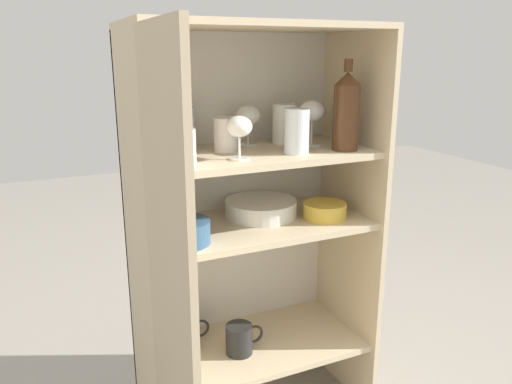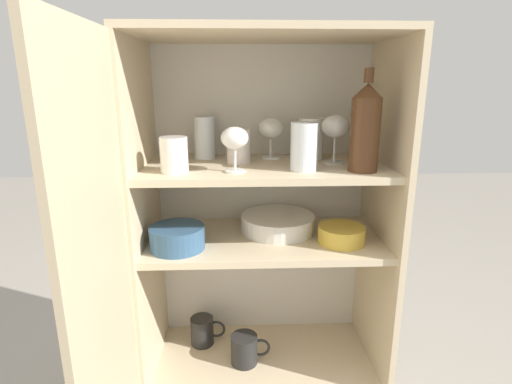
# 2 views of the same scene
# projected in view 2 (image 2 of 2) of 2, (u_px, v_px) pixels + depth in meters

# --- Properties ---
(cupboard_back_panel) EXTENTS (0.74, 0.02, 1.26)m
(cupboard_back_panel) POSITION_uv_depth(u_px,v_px,m) (261.00, 232.00, 1.43)
(cupboard_back_panel) COLOR silver
(cupboard_back_panel) RESTS_ON ground_plane
(cupboard_side_left) EXTENTS (0.02, 0.39, 1.26)m
(cupboard_side_left) POSITION_uv_depth(u_px,v_px,m) (149.00, 255.00, 1.23)
(cupboard_side_left) COLOR #CCB793
(cupboard_side_left) RESTS_ON ground_plane
(cupboard_side_right) EXTENTS (0.02, 0.39, 1.26)m
(cupboard_side_right) POSITION_uv_depth(u_px,v_px,m) (378.00, 251.00, 1.26)
(cupboard_side_right) COLOR #CCB793
(cupboard_side_right) RESTS_ON ground_plane
(cupboard_top_panel) EXTENTS (0.74, 0.39, 0.02)m
(cupboard_top_panel) POSITION_uv_depth(u_px,v_px,m) (266.00, 34.00, 1.08)
(cupboard_top_panel) COLOR #CCB793
(cupboard_top_panel) RESTS_ON cupboard_side_left
(shelf_board_lower) EXTENTS (0.70, 0.36, 0.02)m
(shelf_board_lower) POSITION_uv_depth(u_px,v_px,m) (264.00, 358.00, 1.35)
(shelf_board_lower) COLOR beige
(shelf_board_middle) EXTENTS (0.70, 0.36, 0.02)m
(shelf_board_middle) POSITION_uv_depth(u_px,v_px,m) (265.00, 240.00, 1.24)
(shelf_board_middle) COLOR beige
(shelf_board_upper) EXTENTS (0.70, 0.36, 0.02)m
(shelf_board_upper) POSITION_uv_depth(u_px,v_px,m) (265.00, 168.00, 1.18)
(shelf_board_upper) COLOR beige
(cupboard_door) EXTENTS (0.02, 0.36, 1.26)m
(cupboard_door) POSITION_uv_depth(u_px,v_px,m) (106.00, 328.00, 0.87)
(cupboard_door) COLOR tan
(cupboard_door) RESTS_ON ground_plane
(tumbler_glass_0) EXTENTS (0.07, 0.07, 0.13)m
(tumbler_glass_0) POSITION_uv_depth(u_px,v_px,m) (205.00, 138.00, 1.26)
(tumbler_glass_0) COLOR white
(tumbler_glass_0) RESTS_ON shelf_board_upper
(tumbler_glass_1) EXTENTS (0.07, 0.07, 0.10)m
(tumbler_glass_1) POSITION_uv_depth(u_px,v_px,m) (174.00, 155.00, 1.06)
(tumbler_glass_1) COLOR white
(tumbler_glass_1) RESTS_ON shelf_board_upper
(tumbler_glass_2) EXTENTS (0.07, 0.07, 0.13)m
(tumbler_glass_2) POSITION_uv_depth(u_px,v_px,m) (304.00, 147.00, 1.08)
(tumbler_glass_2) COLOR white
(tumbler_glass_2) RESTS_ON shelf_board_upper
(tumbler_glass_3) EXTENTS (0.08, 0.08, 0.13)m
(tumbler_glass_3) POSITION_uv_depth(u_px,v_px,m) (311.00, 139.00, 1.25)
(tumbler_glass_3) COLOR white
(tumbler_glass_3) RESTS_ON shelf_board_upper
(tumbler_glass_4) EXTENTS (0.07, 0.07, 0.10)m
(tumbler_glass_4) POSITION_uv_depth(u_px,v_px,m) (239.00, 146.00, 1.19)
(tumbler_glass_4) COLOR silver
(tumbler_glass_4) RESTS_ON shelf_board_upper
(wine_glass_0) EXTENTS (0.08, 0.08, 0.14)m
(wine_glass_0) POSITION_uv_depth(u_px,v_px,m) (336.00, 128.00, 1.16)
(wine_glass_0) COLOR white
(wine_glass_0) RESTS_ON shelf_board_upper
(wine_glass_1) EXTENTS (0.08, 0.08, 0.13)m
(wine_glass_1) POSITION_uv_depth(u_px,v_px,m) (271.00, 130.00, 1.25)
(wine_glass_1) COLOR white
(wine_glass_1) RESTS_ON shelf_board_upper
(wine_glass_2) EXTENTS (0.07, 0.07, 0.12)m
(wine_glass_2) POSITION_uv_depth(u_px,v_px,m) (235.00, 140.00, 1.06)
(wine_glass_2) COLOR white
(wine_glass_2) RESTS_ON shelf_board_upper
(wine_bottle) EXTENTS (0.08, 0.08, 0.27)m
(wine_bottle) POSITION_uv_depth(u_px,v_px,m) (365.00, 127.00, 1.06)
(wine_bottle) COLOR #4C2D19
(wine_bottle) RESTS_ON shelf_board_upper
(plate_stack_white) EXTENTS (0.23, 0.23, 0.05)m
(plate_stack_white) POSITION_uv_depth(u_px,v_px,m) (278.00, 223.00, 1.27)
(plate_stack_white) COLOR silver
(plate_stack_white) RESTS_ON shelf_board_middle
(mixing_bowl_large) EXTENTS (0.16, 0.16, 0.07)m
(mixing_bowl_large) POSITION_uv_depth(u_px,v_px,m) (177.00, 236.00, 1.14)
(mixing_bowl_large) COLOR #33567A
(mixing_bowl_large) RESTS_ON shelf_board_middle
(serving_bowl_small) EXTENTS (0.14, 0.14, 0.05)m
(serving_bowl_small) POSITION_uv_depth(u_px,v_px,m) (341.00, 234.00, 1.18)
(serving_bowl_small) COLOR gold
(serving_bowl_small) RESTS_ON shelf_board_middle
(coffee_mug_primary) EXTENTS (0.13, 0.09, 0.10)m
(coffee_mug_primary) POSITION_uv_depth(u_px,v_px,m) (245.00, 349.00, 1.31)
(coffee_mug_primary) COLOR black
(coffee_mug_primary) RESTS_ON shelf_board_lower
(coffee_mug_extra_1) EXTENTS (0.12, 0.08, 0.10)m
(coffee_mug_extra_1) POSITION_uv_depth(u_px,v_px,m) (203.00, 331.00, 1.40)
(coffee_mug_extra_1) COLOR black
(coffee_mug_extra_1) RESTS_ON shelf_board_lower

